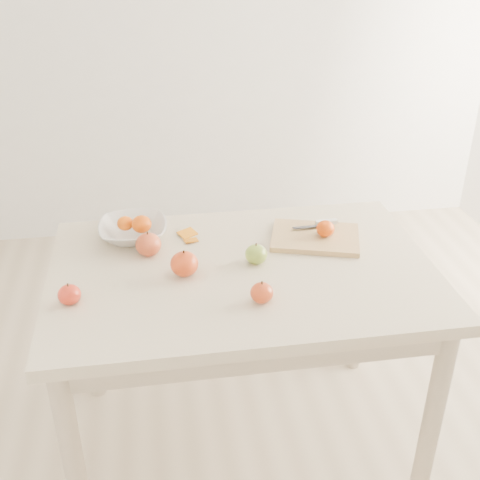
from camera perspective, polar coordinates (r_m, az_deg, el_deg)
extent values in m
plane|color=#C6B293|center=(2.36, 0.20, -18.32)|extent=(3.50, 3.50, 0.00)
cube|color=beige|center=(1.89, 0.24, -3.11)|extent=(1.20, 0.80, 0.04)
cylinder|color=#BCAA8E|center=(2.38, -14.17, -7.48)|extent=(0.06, 0.06, 0.71)
cylinder|color=#BCAA8E|center=(2.50, 11.30, -5.26)|extent=(0.06, 0.06, 0.71)
cylinder|color=#BCAA8E|center=(1.88, -15.49, -19.72)|extent=(0.06, 0.06, 0.71)
cylinder|color=#BCAA8E|center=(2.02, 17.79, -15.85)|extent=(0.06, 0.06, 0.71)
cube|color=tan|center=(2.05, 7.14, 0.25)|extent=(0.34, 0.29, 0.02)
ellipsoid|color=#C94907|center=(2.03, 8.09, 1.08)|extent=(0.06, 0.06, 0.05)
imported|color=silver|center=(2.07, -10.09, 0.89)|extent=(0.23, 0.23, 0.06)
ellipsoid|color=#DC4E07|center=(2.07, -10.84, 1.57)|extent=(0.06, 0.06, 0.05)
ellipsoid|color=#E25208|center=(2.04, -9.32, 1.50)|extent=(0.07, 0.07, 0.06)
cube|color=orange|center=(2.08, -5.01, 0.53)|extent=(0.07, 0.07, 0.01)
cube|color=#CC6E0E|center=(2.03, -4.67, -0.09)|extent=(0.05, 0.04, 0.01)
cube|color=white|center=(2.12, 8.19, 1.70)|extent=(0.08, 0.02, 0.01)
cube|color=#35363C|center=(2.08, 6.29, 1.23)|extent=(0.10, 0.02, 0.00)
ellipsoid|color=#5B8922|center=(1.89, 1.54, -1.37)|extent=(0.07, 0.07, 0.06)
ellipsoid|color=#A21A15|center=(1.83, -5.30, -2.27)|extent=(0.09, 0.09, 0.08)
ellipsoid|color=maroon|center=(1.96, -8.68, -0.42)|extent=(0.08, 0.08, 0.08)
ellipsoid|color=maroon|center=(1.77, -15.88, -5.01)|extent=(0.07, 0.07, 0.06)
ellipsoid|color=maroon|center=(1.71, 2.08, -5.02)|extent=(0.07, 0.07, 0.06)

